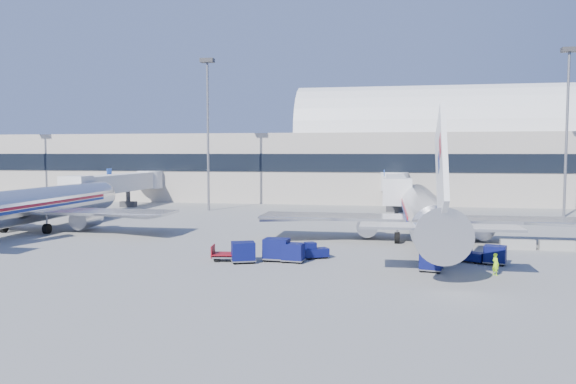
% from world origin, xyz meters
% --- Properties ---
extents(ground, '(260.00, 260.00, 0.00)m').
position_xyz_m(ground, '(0.00, 0.00, 0.00)').
color(ground, gray).
rests_on(ground, ground).
extents(terminal, '(170.00, 28.15, 21.00)m').
position_xyz_m(terminal, '(-13.60, 55.96, 7.52)').
color(terminal, '#B2AA9E').
rests_on(terminal, ground).
extents(airliner_main, '(32.00, 37.26, 12.07)m').
position_xyz_m(airliner_main, '(10.00, 4.51, 2.93)').
color(airliner_main, silver).
rests_on(airliner_main, ground).
extents(airliner_mid, '(32.00, 37.26, 12.07)m').
position_xyz_m(airliner_mid, '(-32.00, 4.51, 2.93)').
color(airliner_mid, silver).
rests_on(airliner_mid, ground).
extents(jetbridge_near, '(4.40, 27.50, 6.25)m').
position_xyz_m(jetbridge_near, '(7.60, 30.81, 3.93)').
color(jetbridge_near, silver).
rests_on(jetbridge_near, ground).
extents(jetbridge_mid, '(4.40, 27.50, 6.25)m').
position_xyz_m(jetbridge_mid, '(-34.40, 30.81, 3.93)').
color(jetbridge_mid, silver).
rests_on(jetbridge_mid, ground).
extents(mast_west, '(2.00, 1.20, 22.60)m').
position_xyz_m(mast_west, '(-20.00, 30.00, 14.79)').
color(mast_west, slate).
rests_on(mast_west, ground).
extents(mast_east, '(2.00, 1.20, 22.60)m').
position_xyz_m(mast_east, '(30.00, 30.00, 14.79)').
color(mast_east, slate).
rests_on(mast_east, ground).
extents(barrier_near, '(3.00, 0.55, 0.90)m').
position_xyz_m(barrier_near, '(18.00, 2.00, 0.45)').
color(barrier_near, '#9E9E96').
rests_on(barrier_near, ground).
extents(barrier_mid, '(3.00, 0.55, 0.90)m').
position_xyz_m(barrier_mid, '(21.30, 2.00, 0.45)').
color(barrier_mid, '#9E9E96').
rests_on(barrier_mid, ground).
extents(tug_lead, '(2.33, 1.90, 1.36)m').
position_xyz_m(tug_lead, '(0.58, -5.44, 0.62)').
color(tug_lead, '#090D45').
rests_on(tug_lead, ground).
extents(tug_right, '(2.25, 1.90, 1.32)m').
position_xyz_m(tug_right, '(12.92, -4.84, 0.60)').
color(tug_right, '#090D45').
rests_on(tug_right, ground).
extents(tug_left, '(1.69, 2.24, 1.31)m').
position_xyz_m(tug_left, '(-2.63, -3.31, 0.60)').
color(tug_left, '#090D45').
rests_on(tug_left, ground).
extents(cart_train_a, '(1.87, 1.51, 1.52)m').
position_xyz_m(cart_train_a, '(-0.86, -7.38, 0.81)').
color(cart_train_a, '#090D45').
rests_on(cart_train_a, ground).
extents(cart_train_b, '(2.16, 1.71, 1.82)m').
position_xyz_m(cart_train_b, '(-2.27, -7.08, 0.97)').
color(cart_train_b, '#090D45').
rests_on(cart_train_b, ground).
extents(cart_train_c, '(2.28, 2.02, 1.66)m').
position_xyz_m(cart_train_c, '(-4.71, -8.26, 0.89)').
color(cart_train_c, '#090D45').
rests_on(cart_train_c, ground).
extents(cart_solo_near, '(1.90, 1.61, 1.46)m').
position_xyz_m(cart_solo_near, '(9.61, -9.09, 0.78)').
color(cart_solo_near, '#090D45').
rests_on(cart_solo_near, ground).
extents(cart_solo_far, '(1.98, 1.72, 1.48)m').
position_xyz_m(cart_solo_far, '(14.71, -5.50, 0.79)').
color(cart_solo_far, '#090D45').
rests_on(cart_solo_far, ground).
extents(cart_open_red, '(2.49, 1.90, 0.62)m').
position_xyz_m(cart_open_red, '(-6.22, -7.67, 0.44)').
color(cart_open_red, slate).
rests_on(cart_open_red, ground).
extents(ramp_worker, '(0.62, 0.69, 1.59)m').
position_xyz_m(ramp_worker, '(14.01, -9.50, 0.79)').
color(ramp_worker, '#8DD916').
rests_on(ramp_worker, ground).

